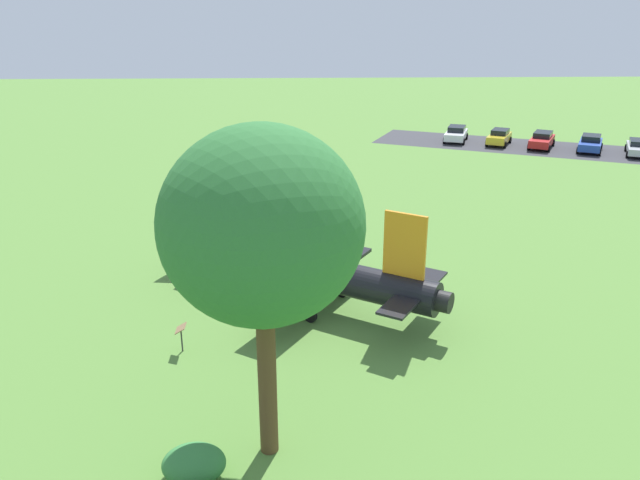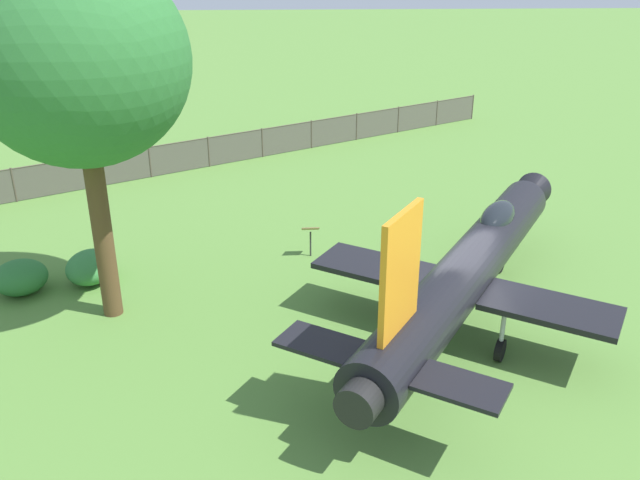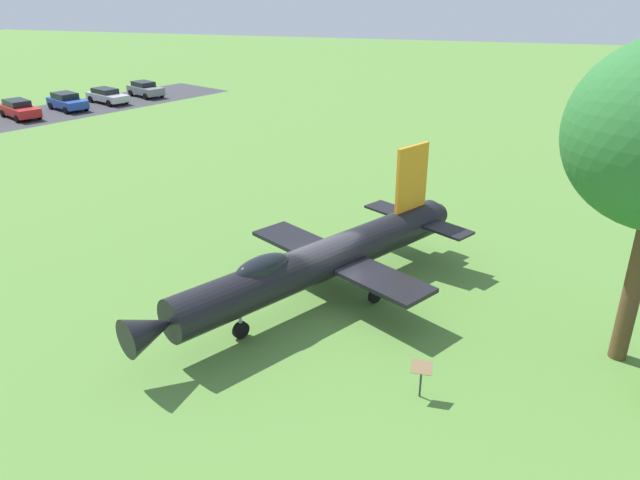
% 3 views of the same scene
% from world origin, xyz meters
% --- Properties ---
extents(ground_plane, '(200.00, 200.00, 0.00)m').
position_xyz_m(ground_plane, '(0.00, 0.00, 0.00)').
color(ground_plane, '#568438').
extents(display_jet, '(13.26, 9.99, 5.09)m').
position_xyz_m(display_jet, '(0.30, -0.19, 1.73)').
color(display_jet, black).
rests_on(display_jet, ground_plane).
extents(shade_tree, '(5.52, 5.65, 9.96)m').
position_xyz_m(shade_tree, '(1.13, 10.05, 7.21)').
color(shade_tree, brown).
rests_on(shade_tree, ground_plane).
extents(perimeter_fence, '(19.50, 33.02, 1.48)m').
position_xyz_m(perimeter_fence, '(14.47, 9.91, 0.79)').
color(perimeter_fence, '#4C4238').
rests_on(perimeter_fence, ground_plane).
extents(shrub_near_fence, '(1.65, 1.63, 1.02)m').
position_xyz_m(shrub_near_fence, '(2.58, 13.16, 0.51)').
color(shrub_near_fence, '#2D7033').
rests_on(shrub_near_fence, ground_plane).
extents(shrub_by_tree, '(1.82, 1.49, 1.00)m').
position_xyz_m(shrub_by_tree, '(3.23, 11.20, 0.50)').
color(shrub_by_tree, '#387F3D').
rests_on(shrub_by_tree, ground_plane).
extents(info_plaque, '(0.41, 0.61, 1.14)m').
position_xyz_m(info_plaque, '(4.78, 4.13, 0.85)').
color(info_plaque, '#333333').
rests_on(info_plaque, ground_plane).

